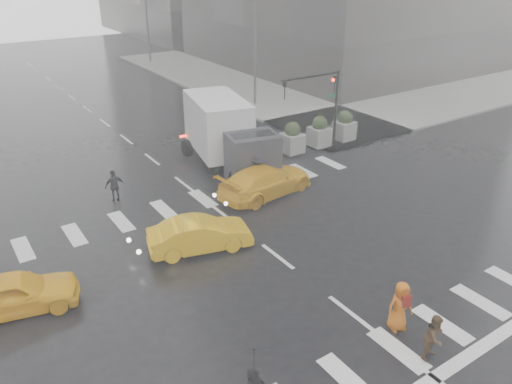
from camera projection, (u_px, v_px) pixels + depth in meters
ground at (278, 256)px, 19.09m from camera, size 120.00×120.00×0.00m
sidewalk_ne at (342, 90)px, 41.95m from camera, size 35.00×35.00×0.15m
road_markings at (278, 256)px, 19.09m from camera, size 18.00×48.00×0.01m
traffic_signal_pole at (324, 95)px, 28.22m from camera, size 4.45×0.42×4.50m
street_lamp_near at (253, 38)px, 35.88m from camera, size 2.15×0.22×9.00m
street_lamp_far at (145, 13)px, 50.84m from camera, size 2.15×0.22×9.00m
planter_west at (292, 138)px, 28.32m from camera, size 1.10×1.10×1.80m
planter_mid at (319, 132)px, 29.32m from camera, size 1.10×1.10×1.80m
planter_east at (344, 126)px, 30.33m from camera, size 1.10×1.10×1.80m
pedestrian_black at (255, 375)px, 11.65m from camera, size 1.11×1.12×2.43m
pedestrian_brown at (435, 337)px, 14.05m from camera, size 0.80×0.67×1.45m
pedestrian_orange at (400, 306)px, 15.10m from camera, size 0.94×0.77×1.67m
pedestrian_far_a at (115, 186)px, 23.00m from camera, size 0.94×0.59×1.57m
pedestrian_far_b at (258, 173)px, 24.01m from camera, size 1.31×1.31×1.84m
taxi_front at (14, 293)px, 15.94m from camera, size 4.23×2.49×1.35m
taxi_mid at (200, 235)px, 19.28m from camera, size 4.21×2.38×1.31m
taxi_rear at (266, 181)px, 23.69m from camera, size 4.64×2.62×1.44m
box_truck at (227, 133)px, 26.30m from camera, size 2.54×6.77×3.59m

